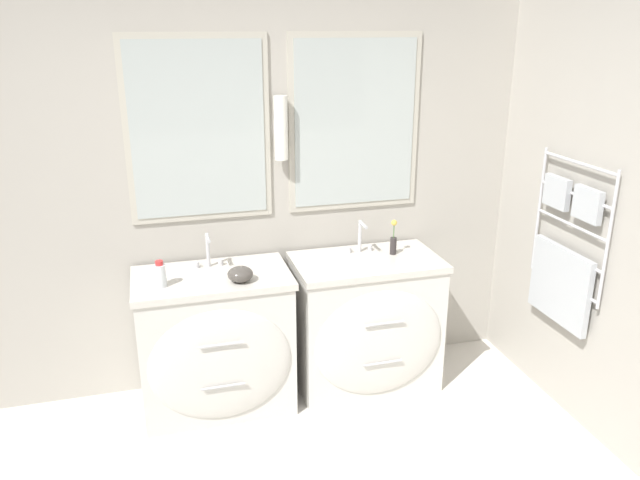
{
  "coord_description": "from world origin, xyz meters",
  "views": [
    {
      "loc": [
        -0.35,
        -1.79,
        2.22
      ],
      "look_at": [
        0.51,
        1.3,
        1.1
      ],
      "focal_mm": 35.0,
      "sensor_mm": 36.0,
      "label": 1
    }
  ],
  "objects_px": {
    "amenity_bowl": "(240,274)",
    "vanity_left": "(216,343)",
    "vanity_right": "(367,323)",
    "flower_vase": "(393,241)",
    "toiletry_bottle": "(160,275)"
  },
  "relations": [
    {
      "from": "vanity_right",
      "to": "amenity_bowl",
      "type": "bearing_deg",
      "value": -172.82
    },
    {
      "from": "toiletry_bottle",
      "to": "amenity_bowl",
      "type": "xyz_separation_m",
      "value": [
        0.43,
        -0.05,
        -0.03
      ]
    },
    {
      "from": "amenity_bowl",
      "to": "vanity_left",
      "type": "bearing_deg",
      "value": 145.77
    },
    {
      "from": "vanity_left",
      "to": "vanity_right",
      "type": "distance_m",
      "value": 0.95
    },
    {
      "from": "vanity_left",
      "to": "flower_vase",
      "type": "xyz_separation_m",
      "value": [
        1.13,
        0.08,
        0.51
      ]
    },
    {
      "from": "vanity_left",
      "to": "flower_vase",
      "type": "bearing_deg",
      "value": 3.89
    },
    {
      "from": "vanity_left",
      "to": "toiletry_bottle",
      "type": "relative_size",
      "value": 6.0
    },
    {
      "from": "vanity_right",
      "to": "toiletry_bottle",
      "type": "height_order",
      "value": "toiletry_bottle"
    },
    {
      "from": "toiletry_bottle",
      "to": "vanity_right",
      "type": "bearing_deg",
      "value": 2.5
    },
    {
      "from": "vanity_left",
      "to": "toiletry_bottle",
      "type": "height_order",
      "value": "toiletry_bottle"
    },
    {
      "from": "vanity_right",
      "to": "amenity_bowl",
      "type": "relative_size",
      "value": 6.27
    },
    {
      "from": "vanity_right",
      "to": "flower_vase",
      "type": "xyz_separation_m",
      "value": [
        0.19,
        0.08,
        0.51
      ]
    },
    {
      "from": "flower_vase",
      "to": "vanity_left",
      "type": "bearing_deg",
      "value": -176.11
    },
    {
      "from": "flower_vase",
      "to": "amenity_bowl",
      "type": "bearing_deg",
      "value": -169.79
    },
    {
      "from": "vanity_left",
      "to": "amenity_bowl",
      "type": "distance_m",
      "value": 0.5
    }
  ]
}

